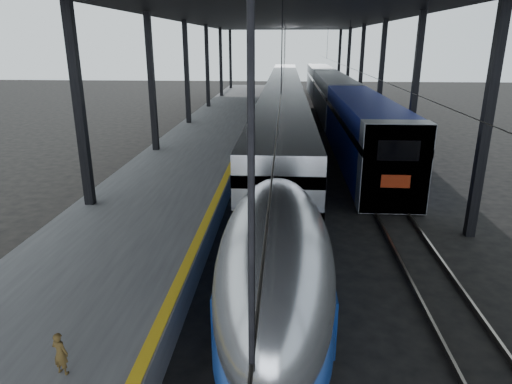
{
  "coord_description": "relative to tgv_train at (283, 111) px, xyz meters",
  "views": [
    {
      "loc": [
        2.17,
        -12.29,
        7.36
      ],
      "look_at": [
        1.13,
        3.93,
        2.0
      ],
      "focal_mm": 32.0,
      "sensor_mm": 36.0,
      "label": 1
    }
  ],
  "objects": [
    {
      "name": "second_train",
      "position": [
        5.0,
        9.09,
        0.12
      ],
      "size": [
        2.98,
        56.05,
        4.1
      ],
      "color": "navy",
      "rests_on": "ground"
    },
    {
      "name": "platform",
      "position": [
        -5.5,
        -5.17,
        -1.46
      ],
      "size": [
        6.0,
        80.0,
        1.0
      ],
      "primitive_type": "cube",
      "color": "#4C4C4F",
      "rests_on": "ground"
    },
    {
      "name": "tgv_train",
      "position": [
        0.0,
        0.0,
        0.0
      ],
      "size": [
        2.93,
        65.2,
        4.2
      ],
      "color": "#B6B8BD",
      "rests_on": "ground"
    },
    {
      "name": "yellow_strip",
      "position": [
        -2.7,
        -5.17,
        -0.96
      ],
      "size": [
        0.3,
        80.0,
        0.01
      ],
      "primitive_type": "cube",
      "color": "gold",
      "rests_on": "platform"
    },
    {
      "name": "rails",
      "position": [
        2.5,
        -5.17,
        -1.88
      ],
      "size": [
        6.52,
        80.0,
        0.16
      ],
      "color": "slate",
      "rests_on": "ground"
    },
    {
      "name": "canopy",
      "position": [
        -0.1,
        -5.17,
        7.15
      ],
      "size": [
        18.0,
        75.0,
        9.47
      ],
      "color": "black",
      "rests_on": "ground"
    },
    {
      "name": "ground",
      "position": [
        -2.0,
        -25.17,
        -1.96
      ],
      "size": [
        160.0,
        160.0,
        0.0
      ],
      "primitive_type": "plane",
      "color": "black",
      "rests_on": "ground"
    },
    {
      "name": "child",
      "position": [
        -4.21,
        -30.12,
        -0.49
      ],
      "size": [
        0.39,
        0.31,
        0.94
      ],
      "primitive_type": "imported",
      "rotation": [
        0.0,
        0.0,
        2.88
      ],
      "color": "#493718",
      "rests_on": "platform"
    }
  ]
}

